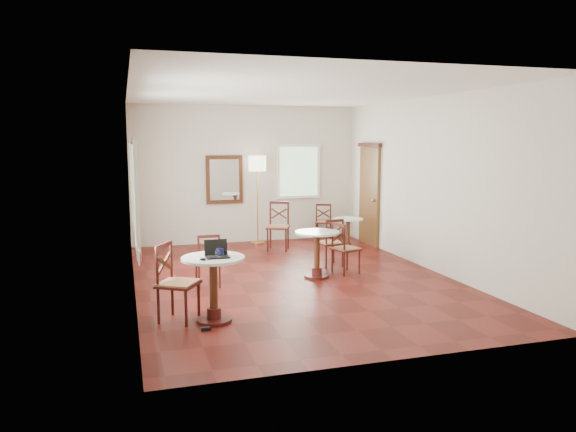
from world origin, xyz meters
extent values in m
plane|color=#54130E|center=(0.00, 0.00, 0.00)|extent=(7.00, 7.00, 0.00)
cube|color=beige|center=(0.00, 3.50, 1.50)|extent=(5.00, 0.02, 3.00)
cube|color=beige|center=(0.00, -3.50, 1.50)|extent=(5.00, 0.02, 3.00)
cube|color=beige|center=(-2.50, 0.00, 1.50)|extent=(0.02, 7.00, 3.00)
cube|color=beige|center=(2.50, 0.00, 1.50)|extent=(0.02, 7.00, 3.00)
cube|color=white|center=(0.00, 0.00, 3.00)|extent=(5.00, 7.00, 0.02)
cube|color=brown|center=(2.46, 2.40, 1.05)|extent=(0.06, 0.90, 2.10)
cube|color=#401410|center=(2.44, 2.40, 2.15)|extent=(0.08, 1.02, 0.08)
sphere|color=#BF8C3F|center=(2.40, 2.08, 1.00)|extent=(0.07, 0.07, 0.07)
cube|color=#482413|center=(-0.50, 3.46, 1.40)|extent=(0.80, 0.05, 1.05)
cube|color=white|center=(-0.50, 3.43, 1.40)|extent=(0.64, 0.02, 0.88)
cube|color=white|center=(-2.47, -2.10, 0.95)|extent=(0.02, 0.16, 0.16)
torus|color=red|center=(-2.46, -2.10, 0.95)|extent=(0.02, 0.12, 0.12)
cube|color=white|center=(-2.47, -1.20, 1.55)|extent=(0.06, 1.22, 1.42)
cube|color=white|center=(-2.47, 1.00, 1.55)|extent=(0.06, 1.22, 1.42)
cube|color=white|center=(1.20, 3.47, 1.55)|extent=(1.02, 0.06, 1.22)
cylinder|color=#401410|center=(-1.58, -1.76, 0.02)|extent=(0.45, 0.45, 0.04)
cylinder|color=#401410|center=(-1.58, -1.76, 0.11)|extent=(0.18, 0.18, 0.13)
cylinder|color=#482413|center=(-1.58, -1.76, 0.45)|extent=(0.10, 0.10, 0.67)
cylinder|color=#401410|center=(-1.58, -1.76, 0.76)|extent=(0.16, 0.16, 0.07)
cylinder|color=white|center=(-1.58, -1.76, 0.81)|extent=(0.78, 0.78, 0.03)
cylinder|color=#401410|center=(0.40, -0.02, 0.02)|extent=(0.42, 0.42, 0.04)
cylinder|color=#401410|center=(0.40, -0.02, 0.10)|extent=(0.17, 0.17, 0.12)
cylinder|color=#482413|center=(0.40, -0.02, 0.42)|extent=(0.09, 0.09, 0.62)
cylinder|color=#401410|center=(0.40, -0.02, 0.71)|extent=(0.15, 0.15, 0.06)
cylinder|color=white|center=(0.40, -0.02, 0.75)|extent=(0.73, 0.73, 0.03)
cylinder|color=#401410|center=(1.80, 1.99, 0.02)|extent=(0.35, 0.35, 0.04)
cylinder|color=#401410|center=(1.80, 1.99, 0.09)|extent=(0.14, 0.14, 0.11)
cylinder|color=#482413|center=(1.80, 1.99, 0.35)|extent=(0.08, 0.08, 0.53)
cylinder|color=#401410|center=(1.80, 1.99, 0.60)|extent=(0.12, 0.12, 0.05)
cylinder|color=white|center=(1.80, 1.99, 0.64)|extent=(0.62, 0.62, 0.03)
cylinder|color=#401410|center=(-1.25, 0.11, 0.20)|extent=(0.03, 0.03, 0.39)
cylinder|color=#401410|center=(-1.25, -0.21, 0.20)|extent=(0.03, 0.03, 0.39)
cylinder|color=#401410|center=(-1.56, 0.11, 0.20)|extent=(0.03, 0.03, 0.39)
cylinder|color=#401410|center=(-1.56, -0.21, 0.20)|extent=(0.03, 0.03, 0.39)
cube|color=#401410|center=(-1.40, -0.05, 0.40)|extent=(0.39, 0.39, 0.03)
cube|color=#915D3A|center=(-1.40, -0.05, 0.41)|extent=(0.37, 0.37, 0.03)
cylinder|color=#401410|center=(-1.25, -0.21, 0.61)|extent=(0.03, 0.03, 0.44)
cylinder|color=#401410|center=(-1.56, -0.21, 0.61)|extent=(0.03, 0.03, 0.44)
cube|color=#401410|center=(-1.40, -0.21, 0.81)|extent=(0.33, 0.03, 0.04)
cube|color=#482413|center=(-1.40, -0.21, 0.62)|extent=(0.28, 0.02, 0.19)
cube|color=#482413|center=(-1.40, -0.21, 0.62)|extent=(0.28, 0.02, 0.19)
cylinder|color=#401410|center=(-1.94, -1.84, 0.23)|extent=(0.04, 0.04, 0.46)
cylinder|color=#401410|center=(-2.25, -1.65, 0.23)|extent=(0.04, 0.04, 0.46)
cylinder|color=#401410|center=(-1.74, -1.53, 0.23)|extent=(0.04, 0.04, 0.46)
cylinder|color=#401410|center=(-2.06, -1.33, 0.23)|extent=(0.04, 0.04, 0.46)
cube|color=#401410|center=(-2.00, -1.59, 0.47)|extent=(0.62, 0.62, 0.03)
cube|color=#915D3A|center=(-2.00, -1.59, 0.48)|extent=(0.59, 0.59, 0.04)
cylinder|color=#401410|center=(-2.25, -1.65, 0.72)|extent=(0.04, 0.04, 0.51)
cylinder|color=#401410|center=(-2.06, -1.33, 0.72)|extent=(0.04, 0.04, 0.51)
cube|color=#401410|center=(-2.15, -1.49, 0.96)|extent=(0.24, 0.35, 0.05)
cube|color=#482413|center=(-2.15, -1.49, 0.73)|extent=(0.20, 0.30, 0.23)
cube|color=#482413|center=(-2.15, -1.49, 0.73)|extent=(0.20, 0.30, 0.23)
cylinder|color=#401410|center=(1.05, 0.88, 0.21)|extent=(0.03, 0.03, 0.41)
cylinder|color=#401410|center=(1.09, 0.56, 0.21)|extent=(0.03, 0.03, 0.41)
cylinder|color=#401410|center=(0.73, 0.84, 0.21)|extent=(0.03, 0.03, 0.41)
cylinder|color=#401410|center=(0.77, 0.52, 0.21)|extent=(0.03, 0.03, 0.41)
cube|color=#401410|center=(0.91, 0.70, 0.42)|extent=(0.45, 0.45, 0.03)
cube|color=#915D3A|center=(0.91, 0.70, 0.43)|extent=(0.43, 0.43, 0.04)
cylinder|color=#401410|center=(1.09, 0.56, 0.64)|extent=(0.03, 0.03, 0.46)
cylinder|color=#401410|center=(0.77, 0.52, 0.64)|extent=(0.03, 0.03, 0.46)
cube|color=#401410|center=(0.93, 0.54, 0.85)|extent=(0.35, 0.07, 0.05)
cube|color=#482413|center=(0.93, 0.54, 0.65)|extent=(0.30, 0.06, 0.20)
cube|color=#482413|center=(0.93, 0.54, 0.65)|extent=(0.30, 0.06, 0.20)
cylinder|color=#401410|center=(1.17, 0.00, 0.20)|extent=(0.03, 0.03, 0.41)
cylinder|color=#401410|center=(0.86, -0.09, 0.20)|extent=(0.03, 0.03, 0.41)
cylinder|color=#401410|center=(1.08, 0.32, 0.20)|extent=(0.03, 0.03, 0.41)
cylinder|color=#401410|center=(0.77, 0.23, 0.20)|extent=(0.03, 0.03, 0.41)
cube|color=#401410|center=(0.97, 0.12, 0.41)|extent=(0.50, 0.50, 0.03)
cube|color=#915D3A|center=(0.97, 0.12, 0.43)|extent=(0.47, 0.47, 0.04)
cylinder|color=#401410|center=(0.86, -0.09, 0.64)|extent=(0.03, 0.03, 0.46)
cylinder|color=#401410|center=(0.77, 0.23, 0.64)|extent=(0.03, 0.03, 0.46)
cube|color=#401410|center=(0.81, 0.07, 0.85)|extent=(0.13, 0.34, 0.05)
cube|color=#482413|center=(0.81, 0.07, 0.65)|extent=(0.10, 0.29, 0.20)
cube|color=#482413|center=(0.81, 0.07, 0.65)|extent=(0.10, 0.29, 0.20)
cylinder|color=#401410|center=(1.94, 3.32, 0.20)|extent=(0.03, 0.03, 0.39)
cylinder|color=#401410|center=(1.81, 3.03, 0.20)|extent=(0.03, 0.03, 0.39)
cylinder|color=#401410|center=(1.65, 3.45, 0.20)|extent=(0.03, 0.03, 0.39)
cylinder|color=#401410|center=(1.53, 3.16, 0.20)|extent=(0.03, 0.03, 0.39)
cube|color=#401410|center=(1.73, 3.24, 0.40)|extent=(0.51, 0.51, 0.03)
cube|color=#915D3A|center=(1.73, 3.24, 0.41)|extent=(0.49, 0.49, 0.04)
cylinder|color=#401410|center=(1.81, 3.03, 0.61)|extent=(0.03, 0.03, 0.44)
cylinder|color=#401410|center=(1.53, 3.16, 0.61)|extent=(0.03, 0.03, 0.44)
cube|color=#401410|center=(1.67, 3.09, 0.81)|extent=(0.32, 0.16, 0.04)
cube|color=#482413|center=(1.67, 3.09, 0.62)|extent=(0.27, 0.14, 0.19)
cube|color=#482413|center=(1.67, 3.09, 0.62)|extent=(0.27, 0.14, 0.19)
cylinder|color=#401410|center=(0.16, 2.27, 0.23)|extent=(0.04, 0.04, 0.47)
cylinder|color=#401410|center=(0.31, 2.61, 0.23)|extent=(0.04, 0.04, 0.47)
cylinder|color=#401410|center=(0.50, 2.12, 0.23)|extent=(0.04, 0.04, 0.47)
cylinder|color=#401410|center=(0.65, 2.46, 0.23)|extent=(0.04, 0.04, 0.47)
cube|color=#401410|center=(0.40, 2.36, 0.47)|extent=(0.60, 0.60, 0.03)
cube|color=#915D3A|center=(0.40, 2.36, 0.49)|extent=(0.58, 0.58, 0.04)
cylinder|color=#401410|center=(0.31, 2.61, 0.73)|extent=(0.04, 0.04, 0.52)
cylinder|color=#401410|center=(0.65, 2.46, 0.73)|extent=(0.04, 0.04, 0.52)
cube|color=#401410|center=(0.48, 2.53, 0.97)|extent=(0.38, 0.19, 0.05)
cube|color=#482413|center=(0.48, 2.53, 0.74)|extent=(0.32, 0.16, 0.23)
cube|color=#482413|center=(0.48, 2.53, 0.74)|extent=(0.32, 0.16, 0.23)
cylinder|color=#BF8C3F|center=(0.16, 3.15, 0.02)|extent=(0.31, 0.31, 0.03)
cylinder|color=#BF8C3F|center=(0.16, 3.15, 0.88)|extent=(0.03, 0.03, 1.76)
cylinder|color=beige|center=(0.16, 3.15, 1.76)|extent=(0.37, 0.37, 0.33)
cube|color=black|center=(-1.54, -1.81, 0.84)|extent=(0.29, 0.21, 0.02)
cube|color=black|center=(-1.54, -1.81, 0.85)|extent=(0.23, 0.12, 0.00)
cube|color=black|center=(-1.54, -1.71, 0.94)|extent=(0.29, 0.06, 0.19)
cube|color=silver|center=(-1.54, -1.71, 0.94)|extent=(0.25, 0.05, 0.16)
ellipsoid|color=black|center=(-1.73, -1.92, 0.84)|extent=(0.09, 0.06, 0.03)
cylinder|color=#101138|center=(-1.49, -1.76, 0.88)|extent=(0.09, 0.09, 0.10)
torus|color=#101138|center=(-1.44, -1.76, 0.88)|extent=(0.07, 0.01, 0.07)
cylinder|color=white|center=(-1.54, -1.88, 0.88)|extent=(0.06, 0.06, 0.10)
cube|color=black|center=(-1.73, -2.05, 0.02)|extent=(0.11, 0.07, 0.05)
camera|label=1|loc=(-2.60, -8.36, 2.25)|focal=34.23mm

